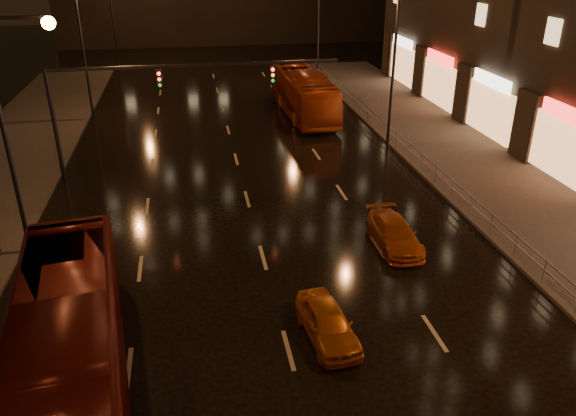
{
  "coord_description": "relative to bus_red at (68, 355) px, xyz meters",
  "views": [
    {
      "loc": [
        -2.54,
        -10.16,
        11.86
      ],
      "look_at": [
        0.95,
        9.36,
        2.5
      ],
      "focal_mm": 35.0,
      "sensor_mm": 36.0,
      "label": 1
    }
  ],
  "objects": [
    {
      "name": "ground",
      "position": [
        6.33,
        17.14,
        -1.69
      ],
      "size": [
        140.0,
        140.0,
        0.0
      ],
      "primitive_type": "plane",
      "color": "black",
      "rests_on": "ground"
    },
    {
      "name": "sidewalk_right",
      "position": [
        19.83,
        12.14,
        -1.62
      ],
      "size": [
        7.0,
        70.0,
        0.15
      ],
      "primitive_type": "cube",
      "color": "#38332D",
      "rests_on": "ground"
    },
    {
      "name": "traffic_signal",
      "position": [
        1.27,
        17.14,
        3.04
      ],
      "size": [
        15.31,
        0.32,
        6.2
      ],
      "color": "black",
      "rests_on": "ground"
    },
    {
      "name": "railing_right",
      "position": [
        16.53,
        15.14,
        -0.8
      ],
      "size": [
        0.05,
        56.0,
        1.0
      ],
      "color": "#99999E",
      "rests_on": "sidewalk_right"
    },
    {
      "name": "bus_red",
      "position": [
        0.0,
        0.0,
        0.0
      ],
      "size": [
        4.4,
        12.42,
        3.38
      ],
      "primitive_type": "imported",
      "rotation": [
        0.0,
        0.0,
        0.13
      ],
      "color": "#55120C",
      "rests_on": "ground"
    },
    {
      "name": "bus_curb",
      "position": [
        12.33,
        28.26,
        -0.03
      ],
      "size": [
        3.07,
        12.03,
        3.33
      ],
      "primitive_type": "imported",
      "rotation": [
        0.0,
        0.0,
        0.02
      ],
      "color": "#A83910",
      "rests_on": "ground"
    },
    {
      "name": "taxi_near",
      "position": [
        7.71,
        1.54,
        -1.09
      ],
      "size": [
        1.77,
        3.64,
        1.2
      ],
      "primitive_type": "imported",
      "rotation": [
        0.0,
        0.0,
        0.1
      ],
      "color": "#CA6413",
      "rests_on": "ground"
    },
    {
      "name": "taxi_far",
      "position": [
        12.04,
        7.14,
        -1.11
      ],
      "size": [
        1.65,
        4.02,
        1.16
      ],
      "primitive_type": "imported",
      "rotation": [
        0.0,
        0.0,
        -0.01
      ],
      "color": "#C15412",
      "rests_on": "ground"
    }
  ]
}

